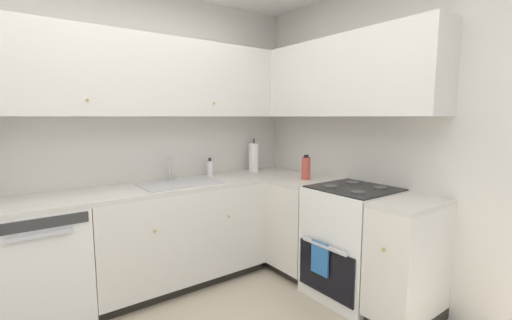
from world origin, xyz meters
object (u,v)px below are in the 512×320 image
object	(u,v)px
oven_range	(353,241)
oil_bottle	(306,168)
soap_bottle	(210,168)
paper_towel_roll	(254,157)
dishwasher	(40,265)

from	to	relation	value
oven_range	oil_bottle	xyz separation A→B (m)	(-0.02, 0.54, 0.55)
soap_bottle	oil_bottle	size ratio (longest dim) A/B	0.78
soap_bottle	oven_range	bearing A→B (deg)	-62.61
oil_bottle	oven_range	bearing A→B (deg)	-88.04
paper_towel_roll	oil_bottle	world-z (taller)	paper_towel_roll
dishwasher	soap_bottle	distance (m)	1.58
soap_bottle	oil_bottle	bearing A→B (deg)	-48.29
dishwasher	paper_towel_roll	bearing A→B (deg)	4.61
oil_bottle	dishwasher	bearing A→B (deg)	166.10
dishwasher	paper_towel_roll	world-z (taller)	paper_towel_roll
oven_range	soap_bottle	xyz separation A→B (m)	(-0.64, 1.24, 0.52)
dishwasher	paper_towel_roll	distance (m)	2.09
soap_bottle	oil_bottle	world-z (taller)	oil_bottle
oven_range	paper_towel_roll	bearing A→B (deg)	95.70
dishwasher	oil_bottle	world-z (taller)	oil_bottle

